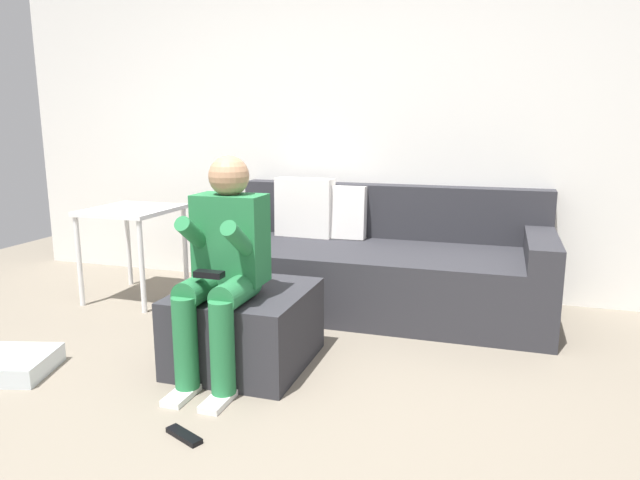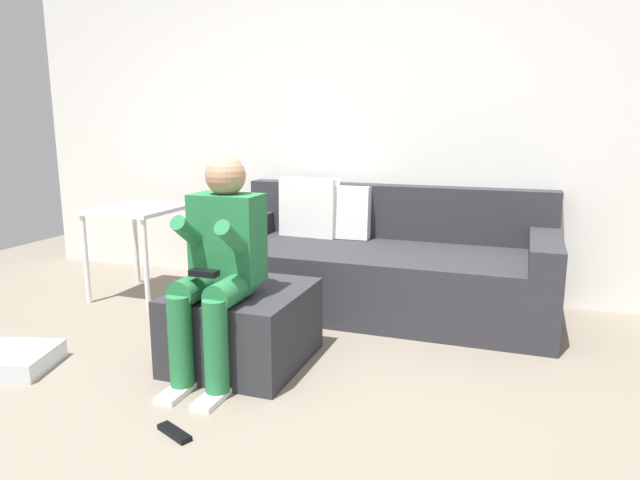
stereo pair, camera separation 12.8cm
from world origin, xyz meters
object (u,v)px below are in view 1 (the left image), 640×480
remote_near_ottoman (184,435)px  couch_sectional (377,265)px  storage_bin (6,364)px  side_table (132,221)px  ottoman (245,327)px  person_seated (223,260)px

remote_near_ottoman → couch_sectional: bearing=102.6°
storage_bin → side_table: 1.46m
ottoman → side_table: bearing=146.6°
ottoman → remote_near_ottoman: size_ratio=3.73×
couch_sectional → ottoman: size_ratio=3.19×
ottoman → side_table: side_table is taller
storage_bin → remote_near_ottoman: (1.22, -0.27, -0.04)m
couch_sectional → side_table: couch_sectional is taller
side_table → ottoman: bearing=-33.4°
couch_sectional → remote_near_ottoman: bearing=-101.6°
ottoman → person_seated: size_ratio=0.63×
ottoman → side_table: (-1.28, 0.85, 0.37)m
side_table → couch_sectional: bearing=10.6°
couch_sectional → person_seated: 1.48m
ottoman → person_seated: 0.45m
person_seated → remote_near_ottoman: bearing=-80.6°
couch_sectional → person_seated: bearing=-110.2°
ottoman → side_table: 1.58m
storage_bin → remote_near_ottoman: bearing=-12.7°
person_seated → storage_bin: size_ratio=2.46×
person_seated → couch_sectional: bearing=69.8°
couch_sectional → side_table: size_ratio=3.37×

